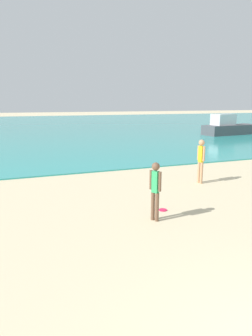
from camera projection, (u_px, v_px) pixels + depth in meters
water at (36, 126)px, 40.92m from camera, size 160.00×60.00×0.06m
person_standing at (155, 188)px, 7.87m from camera, size 0.21×0.33×1.57m
frisbee at (163, 210)px, 8.80m from camera, size 0.24×0.24×0.03m
person_distant at (201, 159)px, 11.60m from camera, size 0.23×0.39×1.70m
boat_near at (229, 127)px, 29.04m from camera, size 5.93×2.41×1.96m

